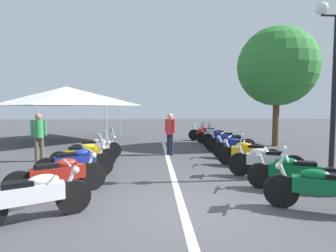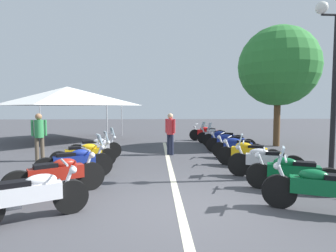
{
  "view_description": "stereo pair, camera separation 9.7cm",
  "coord_description": "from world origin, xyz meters",
  "px_view_note": "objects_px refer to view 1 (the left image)",
  "views": [
    {
      "loc": [
        -5.08,
        0.56,
        1.98
      ],
      "look_at": [
        5.11,
        0.0,
        1.27
      ],
      "focal_mm": 28.49,
      "sensor_mm": 36.0,
      "label": 1
    },
    {
      "loc": [
        -5.08,
        0.46,
        1.98
      ],
      "look_at": [
        5.11,
        0.0,
        1.27
      ],
      "focal_mm": 28.49,
      "sensor_mm": 36.0,
      "label": 2
    }
  ],
  "objects_px": {
    "motorcycle_right_row_7": "(214,136)",
    "motorcycle_right_row_4": "(237,147)",
    "street_lamp_twin_globe": "(336,60)",
    "bystander_0": "(39,133)",
    "motorcycle_right_row_3": "(248,153)",
    "roadside_tree_0": "(277,67)",
    "motorcycle_left_row_1": "(59,175)",
    "motorcycle_left_row_4": "(96,148)",
    "motorcycle_right_row_5": "(230,142)",
    "motorcycle_left_row_0": "(34,195)",
    "motorcycle_left_row_2": "(76,162)",
    "motorcycle_right_row_0": "(324,188)",
    "bystander_1": "(170,130)",
    "motorcycle_left_row_3": "(85,154)",
    "motorcycle_right_row_1": "(293,172)",
    "event_tent": "(66,96)",
    "motorcycle_right_row_2": "(265,161)",
    "motorcycle_right_row_8": "(206,133)",
    "motorcycle_right_row_6": "(222,138)"
  },
  "relations": [
    {
      "from": "motorcycle_right_row_7",
      "to": "event_tent",
      "type": "height_order",
      "value": "event_tent"
    },
    {
      "from": "motorcycle_right_row_0",
      "to": "motorcycle_left_row_1",
      "type": "bearing_deg",
      "value": 10.89
    },
    {
      "from": "roadside_tree_0",
      "to": "motorcycle_right_row_2",
      "type": "bearing_deg",
      "value": 152.7
    },
    {
      "from": "motorcycle_right_row_3",
      "to": "motorcycle_right_row_0",
      "type": "bearing_deg",
      "value": 116.12
    },
    {
      "from": "motorcycle_right_row_5",
      "to": "bystander_0",
      "type": "relative_size",
      "value": 1.17
    },
    {
      "from": "motorcycle_right_row_7",
      "to": "motorcycle_right_row_4",
      "type": "bearing_deg",
      "value": 119.87
    },
    {
      "from": "motorcycle_left_row_0",
      "to": "motorcycle_right_row_2",
      "type": "xyz_separation_m",
      "value": [
        2.62,
        -5.24,
        0.02
      ]
    },
    {
      "from": "motorcycle_left_row_0",
      "to": "motorcycle_right_row_3",
      "type": "bearing_deg",
      "value": 9.42
    },
    {
      "from": "motorcycle_left_row_3",
      "to": "motorcycle_right_row_5",
      "type": "relative_size",
      "value": 0.98
    },
    {
      "from": "motorcycle_right_row_8",
      "to": "roadside_tree_0",
      "type": "height_order",
      "value": "roadside_tree_0"
    },
    {
      "from": "motorcycle_right_row_1",
      "to": "street_lamp_twin_globe",
      "type": "distance_m",
      "value": 3.47
    },
    {
      "from": "street_lamp_twin_globe",
      "to": "bystander_0",
      "type": "distance_m",
      "value": 9.88
    },
    {
      "from": "motorcycle_right_row_8",
      "to": "roadside_tree_0",
      "type": "xyz_separation_m",
      "value": [
        -2.32,
        -3.14,
        3.58
      ]
    },
    {
      "from": "motorcycle_right_row_7",
      "to": "motorcycle_right_row_8",
      "type": "bearing_deg",
      "value": -52.21
    },
    {
      "from": "motorcycle_right_row_4",
      "to": "motorcycle_right_row_5",
      "type": "xyz_separation_m",
      "value": [
        1.38,
        -0.11,
        0.01
      ]
    },
    {
      "from": "motorcycle_right_row_1",
      "to": "motorcycle_right_row_4",
      "type": "xyz_separation_m",
      "value": [
        4.0,
        0.07,
        0.0
      ]
    },
    {
      "from": "motorcycle_left_row_1",
      "to": "motorcycle_left_row_4",
      "type": "relative_size",
      "value": 1.03
    },
    {
      "from": "motorcycle_right_row_5",
      "to": "motorcycle_left_row_0",
      "type": "bearing_deg",
      "value": 71.82
    },
    {
      "from": "street_lamp_twin_globe",
      "to": "motorcycle_left_row_4",
      "type": "bearing_deg",
      "value": 67.42
    },
    {
      "from": "event_tent",
      "to": "roadside_tree_0",
      "type": "bearing_deg",
      "value": -103.34
    },
    {
      "from": "motorcycle_right_row_1",
      "to": "bystander_0",
      "type": "xyz_separation_m",
      "value": [
        3.93,
        7.5,
        0.59
      ]
    },
    {
      "from": "motorcycle_right_row_5",
      "to": "motorcycle_right_row_7",
      "type": "bearing_deg",
      "value": -68.73
    },
    {
      "from": "motorcycle_left_row_3",
      "to": "bystander_0",
      "type": "height_order",
      "value": "bystander_0"
    },
    {
      "from": "street_lamp_twin_globe",
      "to": "bystander_1",
      "type": "xyz_separation_m",
      "value": [
        3.93,
        4.29,
        -2.26
      ]
    },
    {
      "from": "motorcycle_left_row_3",
      "to": "motorcycle_left_row_1",
      "type": "bearing_deg",
      "value": -108.87
    },
    {
      "from": "bystander_0",
      "to": "motorcycle_right_row_5",
      "type": "bearing_deg",
      "value": -102.41
    },
    {
      "from": "bystander_1",
      "to": "motorcycle_right_row_1",
      "type": "bearing_deg",
      "value": -107.48
    },
    {
      "from": "roadside_tree_0",
      "to": "motorcycle_right_row_7",
      "type": "bearing_deg",
      "value": 73.19
    },
    {
      "from": "motorcycle_left_row_1",
      "to": "motorcycle_left_row_4",
      "type": "xyz_separation_m",
      "value": [
        4.09,
        0.05,
        -0.0
      ]
    },
    {
      "from": "motorcycle_left_row_3",
      "to": "motorcycle_right_row_7",
      "type": "height_order",
      "value": "motorcycle_right_row_7"
    },
    {
      "from": "motorcycle_left_row_0",
      "to": "motorcycle_left_row_3",
      "type": "height_order",
      "value": "motorcycle_left_row_3"
    },
    {
      "from": "motorcycle_right_row_2",
      "to": "motorcycle_right_row_4",
      "type": "relative_size",
      "value": 1.09
    },
    {
      "from": "motorcycle_right_row_6",
      "to": "motorcycle_right_row_8",
      "type": "height_order",
      "value": "motorcycle_right_row_6"
    },
    {
      "from": "motorcycle_left_row_3",
      "to": "motorcycle_right_row_1",
      "type": "xyz_separation_m",
      "value": [
        -2.72,
        -5.53,
        -0.01
      ]
    },
    {
      "from": "motorcycle_right_row_2",
      "to": "bystander_0",
      "type": "relative_size",
      "value": 1.15
    },
    {
      "from": "motorcycle_right_row_5",
      "to": "motorcycle_left_row_3",
      "type": "bearing_deg",
      "value": 46.1
    },
    {
      "from": "event_tent",
      "to": "street_lamp_twin_globe",
      "type": "bearing_deg",
      "value": -131.39
    },
    {
      "from": "motorcycle_left_row_2",
      "to": "street_lamp_twin_globe",
      "type": "bearing_deg",
      "value": -28.05
    },
    {
      "from": "motorcycle_left_row_3",
      "to": "motorcycle_right_row_6",
      "type": "height_order",
      "value": "motorcycle_right_row_6"
    },
    {
      "from": "motorcycle_right_row_3",
      "to": "roadside_tree_0",
      "type": "distance_m",
      "value": 6.63
    },
    {
      "from": "motorcycle_left_row_4",
      "to": "motorcycle_right_row_2",
      "type": "height_order",
      "value": "motorcycle_right_row_2"
    },
    {
      "from": "motorcycle_right_row_5",
      "to": "motorcycle_right_row_7",
      "type": "xyz_separation_m",
      "value": [
        2.81,
        0.03,
        0.0
      ]
    },
    {
      "from": "motorcycle_left_row_0",
      "to": "motorcycle_right_row_7",
      "type": "height_order",
      "value": "motorcycle_right_row_7"
    },
    {
      "from": "motorcycle_left_row_0",
      "to": "motorcycle_right_row_1",
      "type": "relative_size",
      "value": 0.91
    },
    {
      "from": "street_lamp_twin_globe",
      "to": "bystander_1",
      "type": "height_order",
      "value": "street_lamp_twin_globe"
    },
    {
      "from": "motorcycle_right_row_2",
      "to": "motorcycle_right_row_7",
      "type": "relative_size",
      "value": 1.09
    },
    {
      "from": "motorcycle_right_row_0",
      "to": "motorcycle_right_row_1",
      "type": "relative_size",
      "value": 1.03
    },
    {
      "from": "motorcycle_left_row_2",
      "to": "motorcycle_right_row_3",
      "type": "height_order",
      "value": "motorcycle_left_row_2"
    },
    {
      "from": "motorcycle_left_row_2",
      "to": "motorcycle_right_row_2",
      "type": "bearing_deg",
      "value": -26.9
    },
    {
      "from": "motorcycle_left_row_0",
      "to": "street_lamp_twin_globe",
      "type": "distance_m",
      "value": 8.0
    }
  ]
}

